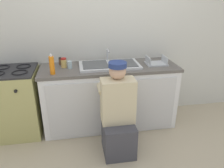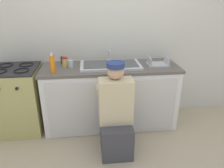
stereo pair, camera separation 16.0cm
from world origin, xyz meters
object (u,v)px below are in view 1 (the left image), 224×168
Objects in this scene: stove_range at (17,102)px; plumber_person at (118,117)px; sink_double_basin at (109,65)px; soap_bottle_orange at (52,65)px; dish_rack_tray at (156,63)px; spice_bottle_pepper at (60,61)px; water_glass at (70,65)px; condiment_jar at (64,63)px.

plumber_person is (1.25, -0.61, 0.01)m from stove_range.
sink_double_basin is at bearing 0.10° from stove_range.
soap_bottle_orange reaches higher than stove_range.
dish_rack_tray is 1.12× the size of soap_bottle_orange.
sink_double_basin is at bearing 177.42° from dish_rack_tray.
spice_bottle_pepper is (0.60, 0.17, 0.48)m from stove_range.
water_glass reaches higher than stove_range.
spice_bottle_pepper is (-0.65, 0.78, 0.47)m from plumber_person.
soap_bottle_orange is at bearing -118.44° from condiment_jar.
sink_double_basin is at bearing 0.76° from water_glass.
soap_bottle_orange reaches higher than spice_bottle_pepper.
plumber_person is at bearing -49.40° from water_glass.
stove_range is at bearing 179.62° from water_glass.
stove_range is (-1.25, -0.00, -0.45)m from sink_double_basin.
plumber_person is 1.00m from soap_bottle_orange.
condiment_jar is at bearing 144.92° from water_glass.
sink_double_basin reaches higher than stove_range.
spice_bottle_pepper is 0.82× the size of condiment_jar.
sink_double_basin reaches higher than condiment_jar.
soap_bottle_orange is at bearing 149.36° from plumber_person.
water_glass is 0.40× the size of soap_bottle_orange.
condiment_jar reaches higher than dish_rack_tray.
water_glass is at bearing -179.24° from sink_double_basin.
spice_bottle_pepper reaches higher than stove_range.
dish_rack_tray is at bearing -0.81° from stove_range.
condiment_jar is at bearing 176.51° from dish_rack_tray.
soap_bottle_orange reaches higher than condiment_jar.
sink_double_basin is 0.76m from plumber_person.
sink_double_basin is 8.00× the size of water_glass.
stove_range is 1.95m from dish_rack_tray.
plumber_person is 4.42× the size of soap_bottle_orange.
plumber_person is (0.00, -0.62, -0.44)m from sink_double_basin.
plumber_person reaches higher than stove_range.
stove_range is 8.68× the size of spice_bottle_pepper.
sink_double_basin is 7.62× the size of spice_bottle_pepper.
sink_double_basin is 0.88× the size of stove_range.
water_glass is at bearing 178.92° from dish_rack_tray.
plumber_person reaches higher than condiment_jar.
sink_double_basin is 3.20× the size of soap_bottle_orange.
condiment_jar is (0.13, 0.23, -0.05)m from soap_bottle_orange.
condiment_jar reaches higher than water_glass.
stove_range is 0.82m from condiment_jar.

